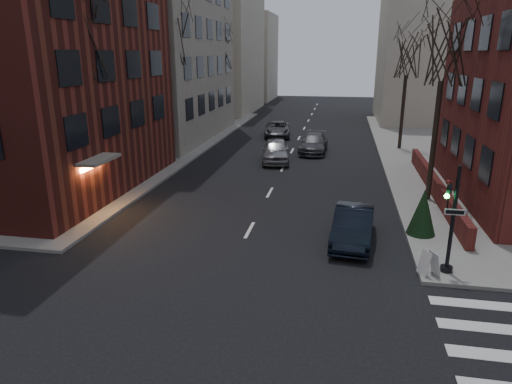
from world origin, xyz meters
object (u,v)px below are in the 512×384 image
car_lane_silver (276,151)px  car_lane_far (277,129)px  tree_left_b (169,37)px  streetlamp_far (230,87)px  tree_right_a (445,49)px  traffic_signal (450,227)px  tree_left_c (219,51)px  tree_right_b (408,56)px  evergreen_shrub (423,212)px  car_lane_gray (314,143)px  streetlamp_near (159,109)px  tree_left_a (79,39)px  sandwich_board (429,263)px  parked_sedan (353,226)px

car_lane_silver → car_lane_far: 10.64m
tree_left_b → car_lane_far: tree_left_b is taller
tree_left_b → streetlamp_far: 16.68m
tree_left_b → tree_right_a: bearing=-24.4°
car_lane_far → traffic_signal: bearing=-76.9°
tree_right_a → streetlamp_far: size_ratio=1.55×
tree_left_c → tree_right_b: tree_left_c is taller
traffic_signal → tree_right_a: tree_right_a is taller
car_lane_far → evergreen_shrub: 25.81m
tree_left_b → car_lane_gray: (10.57, 3.72, -8.17)m
streetlamp_near → car_lane_gray: streetlamp_near is taller
tree_right_b → car_lane_silver: 13.21m
tree_left_a → car_lane_far: size_ratio=1.98×
tree_left_b → tree_right_b: (17.60, 6.00, -1.33)m
tree_right_a → evergreen_shrub: tree_right_a is taller
tree_right_b → streetlamp_far: size_ratio=1.46×
car_lane_far → tree_right_b: bearing=-29.3°
sandwich_board → evergreen_shrub: size_ratio=0.44×
traffic_signal → tree_left_c: (-16.74, 31.01, 6.12)m
parked_sedan → sandwich_board: parked_sedan is taller
tree_left_c → evergreen_shrub: bearing=-59.1°
tree_left_b → car_lane_gray: tree_left_b is taller
tree_right_b → streetlamp_far: (-17.00, 10.00, -3.35)m
tree_left_a → parked_sedan: (13.45, -2.52, -7.71)m
tree_left_c → car_lane_silver: (8.00, -14.06, -7.19)m
traffic_signal → car_lane_far: (-10.11, 27.49, -1.19)m
tree_right_a → car_lane_far: bearing=120.7°
tree_right_b → sandwich_board: bearing=-93.7°
tree_left_a → tree_right_b: size_ratio=1.12×
tree_left_b → tree_left_c: size_ratio=1.11×
tree_right_a → sandwich_board: bearing=-99.0°
streetlamp_far → parked_sedan: size_ratio=1.36×
tree_left_a → sandwich_board: size_ratio=11.16×
streetlamp_far → tree_left_c: bearing=-106.7°
traffic_signal → car_lane_silver: size_ratio=0.82×
traffic_signal → parked_sedan: 4.28m
tree_left_c → streetlamp_near: tree_left_c is taller
tree_left_b → sandwich_board: (16.10, -17.43, -8.30)m
tree_left_a → car_lane_far: tree_left_a is taller
tree_right_a → streetlamp_far: tree_right_a is taller
evergreen_shrub → parked_sedan: bearing=-159.3°
traffic_signal → streetlamp_far: 36.81m
tree_right_b → car_lane_gray: tree_right_b is taller
traffic_signal → tree_left_c: bearing=118.4°
tree_left_a → streetlamp_near: size_ratio=1.63×
car_lane_silver → car_lane_gray: bearing=48.1°
tree_left_a → sandwich_board: (16.10, -5.43, -7.86)m
traffic_signal → tree_left_c: 35.76m
streetlamp_near → car_lane_silver: (7.40, 3.94, -3.40)m
parked_sedan → tree_left_c: bearing=120.2°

